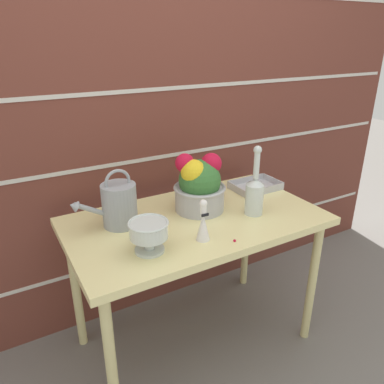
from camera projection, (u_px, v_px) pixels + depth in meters
ground_plane at (195, 339)px, 2.05m from camera, size 12.00×12.00×0.00m
brick_wall at (152, 123)px, 1.99m from camera, size 3.60×0.08×2.20m
patio_table at (196, 232)px, 1.79m from camera, size 1.19×0.68×0.74m
watering_can at (118, 204)px, 1.66m from camera, size 0.30×0.15×0.27m
crystal_pedestal_bowl at (149, 232)px, 1.46m from camera, size 0.16×0.16×0.13m
flower_planter at (199, 185)px, 1.79m from camera, size 0.25×0.25×0.29m
glass_decanter at (255, 193)px, 1.76m from camera, size 0.09×0.09×0.34m
figurine_vase at (203, 224)px, 1.55m from camera, size 0.06×0.06×0.18m
wire_tray at (255, 187)px, 2.09m from camera, size 0.26×0.18×0.04m
fallen_petal at (235, 241)px, 1.56m from camera, size 0.01×0.01×0.01m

